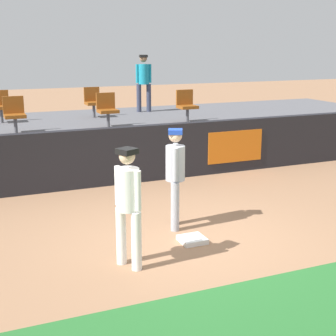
% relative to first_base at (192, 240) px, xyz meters
% --- Properties ---
extents(ground_plane, '(60.00, 60.00, 0.00)m').
position_rel_first_base_xyz_m(ground_plane, '(0.12, 0.14, -0.04)').
color(ground_plane, '#936B4C').
extents(grass_foreground_strip, '(18.00, 2.80, 0.01)m').
position_rel_first_base_xyz_m(grass_foreground_strip, '(0.12, -2.91, -0.04)').
color(grass_foreground_strip, '#26662B').
rests_on(grass_foreground_strip, ground_plane).
extents(first_base, '(0.40, 0.40, 0.08)m').
position_rel_first_base_xyz_m(first_base, '(0.00, 0.00, 0.00)').
color(first_base, white).
rests_on(first_base, ground_plane).
extents(player_fielder_home, '(0.44, 0.56, 1.73)m').
position_rel_first_base_xyz_m(player_fielder_home, '(-1.23, -0.44, 0.96)').
color(player_fielder_home, white).
rests_on(player_fielder_home, ground_plane).
extents(player_runner_visitor, '(0.43, 0.45, 1.73)m').
position_rel_first_base_xyz_m(player_runner_visitor, '(0.01, 0.72, 0.96)').
color(player_runner_visitor, '#9EA3AD').
rests_on(player_runner_visitor, ground_plane).
extents(field_wall, '(18.00, 0.26, 1.30)m').
position_rel_first_base_xyz_m(field_wall, '(0.13, 3.79, 0.61)').
color(field_wall, black).
rests_on(field_wall, ground_plane).
extents(bleacher_platform, '(18.00, 4.80, 1.09)m').
position_rel_first_base_xyz_m(bleacher_platform, '(0.12, 6.36, 0.50)').
color(bleacher_platform, '#59595E').
rests_on(bleacher_platform, ground_plane).
extents(seat_front_left, '(0.47, 0.44, 0.84)m').
position_rel_first_base_xyz_m(seat_front_left, '(-2.07, 5.23, 1.52)').
color(seat_front_left, '#4C4C51').
rests_on(seat_front_left, bleacher_platform).
extents(seat_back_left, '(0.45, 0.44, 0.84)m').
position_rel_first_base_xyz_m(seat_back_left, '(-2.23, 7.03, 1.52)').
color(seat_back_left, '#4C4C51').
rests_on(seat_back_left, bleacher_platform).
extents(seat_back_center, '(0.44, 0.44, 0.84)m').
position_rel_first_base_xyz_m(seat_back_center, '(0.27, 7.03, 1.52)').
color(seat_back_center, '#4C4C51').
rests_on(seat_back_center, bleacher_platform).
extents(seat_front_right, '(0.47, 0.44, 0.84)m').
position_rel_first_base_xyz_m(seat_front_right, '(2.33, 5.23, 1.52)').
color(seat_front_right, '#4C4C51').
rests_on(seat_front_right, bleacher_platform).
extents(seat_front_center, '(0.47, 0.44, 0.84)m').
position_rel_first_base_xyz_m(seat_front_center, '(0.15, 5.23, 1.52)').
color(seat_front_center, '#4C4C51').
rests_on(seat_front_center, bleacher_platform).
extents(spectator_hooded, '(0.47, 0.38, 1.71)m').
position_rel_first_base_xyz_m(spectator_hooded, '(2.00, 7.57, 2.04)').
color(spectator_hooded, '#33384C').
rests_on(spectator_hooded, bleacher_platform).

